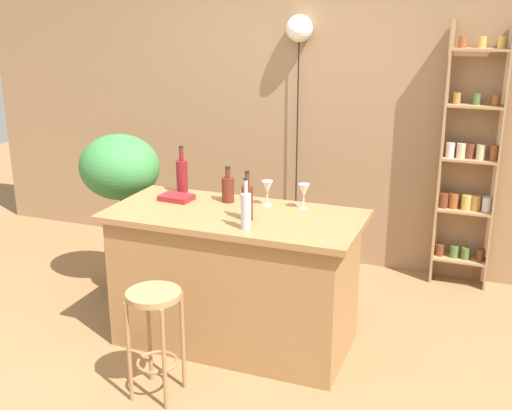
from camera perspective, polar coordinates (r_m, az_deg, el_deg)
ground at (r=4.07m, az=-3.54°, el=-14.05°), size 12.00×12.00×0.00m
back_wall at (r=5.35m, az=4.95°, el=9.64°), size 6.40×0.10×2.80m
kitchen_counter at (r=4.10m, az=-1.92°, el=-6.63°), size 1.60×0.76×0.90m
bar_stool at (r=3.59m, az=-9.12°, el=-10.23°), size 0.31×0.31×0.64m
spice_shelf at (r=5.07m, az=18.72°, el=3.45°), size 0.43×0.17×2.03m
plant_stool at (r=5.06m, az=-11.66°, el=-5.38°), size 0.31×0.31×0.38m
potted_plant at (r=4.82m, az=-12.21°, el=2.91°), size 0.61×0.55×0.85m
bottle_vinegar at (r=4.14m, az=-2.55°, el=1.49°), size 0.08×0.08×0.24m
bottle_wine_red at (r=3.78m, az=-0.79°, el=0.32°), size 0.07×0.07×0.30m
bottle_spirits_clear at (r=3.62m, az=-0.92°, el=-0.45°), size 0.06×0.06×0.31m
bottle_olive_oil at (r=4.36m, az=-6.71°, el=2.68°), size 0.08×0.08×0.33m
wine_glass_left at (r=4.05m, az=1.03°, el=1.54°), size 0.07×0.07×0.16m
wine_glass_center at (r=4.00m, az=4.35°, el=1.26°), size 0.07×0.07×0.16m
cookbook at (r=4.23m, az=-7.20°, el=0.67°), size 0.22×0.16×0.03m
pendant_globe_light at (r=5.22m, az=3.93°, el=15.35°), size 0.22×0.22×2.07m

